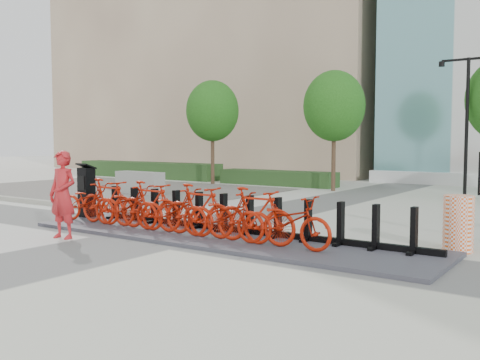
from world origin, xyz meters
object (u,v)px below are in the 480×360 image
Objects in this scene: worker_red at (63,195)px; construction_barrel at (458,224)px; bike_0 at (88,202)px; jersey_barrier at (140,183)px; kiosk at (87,191)px.

worker_red is 1.77× the size of construction_barrel.
bike_0 is 8.11m from jersey_barrier.
kiosk is 9.33m from construction_barrel.
worker_red is at bearing -48.07° from kiosk.
construction_barrel is at bearing 9.45° from kiosk.
construction_barrel is at bearing -77.14° from bike_0.
bike_0 is 1.78× the size of construction_barrel.
worker_red is 8.18m from construction_barrel.
jersey_barrier is at bearing 125.45° from kiosk.
kiosk is at bearing -53.04° from jersey_barrier.
worker_red is 9.98m from jersey_barrier.
worker_red reaches higher than jersey_barrier.
worker_red is at bearing -145.65° from bike_0.
jersey_barrier is at bearing 118.28° from worker_red.
kiosk is at bearing 122.95° from worker_red.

